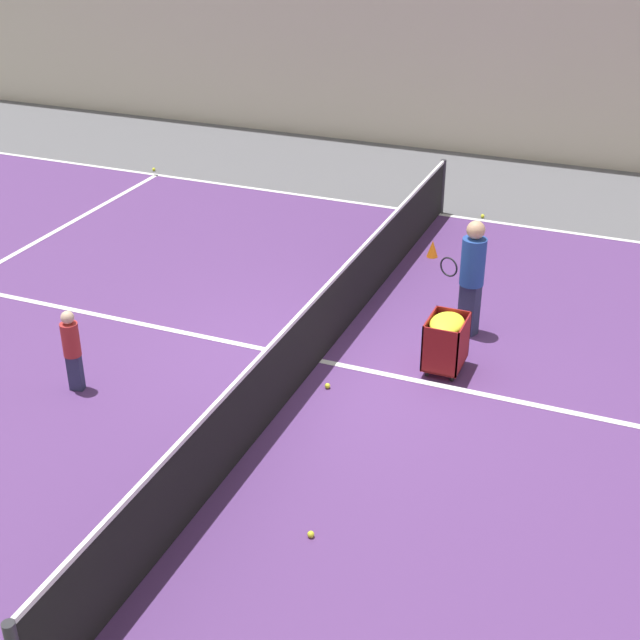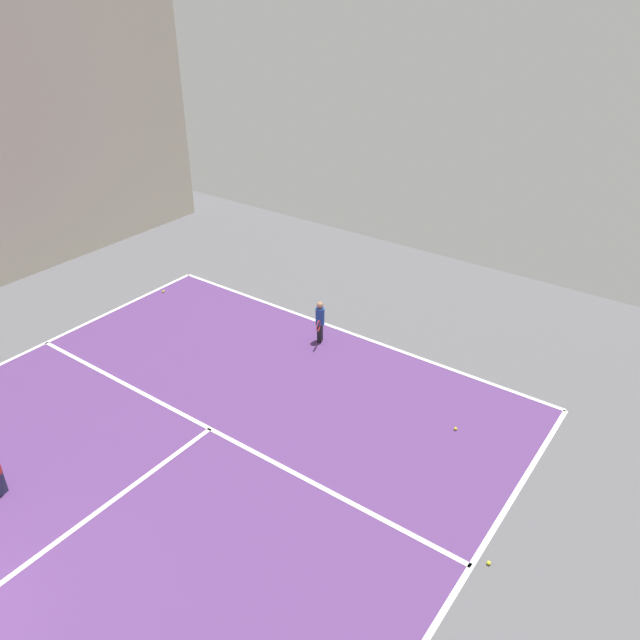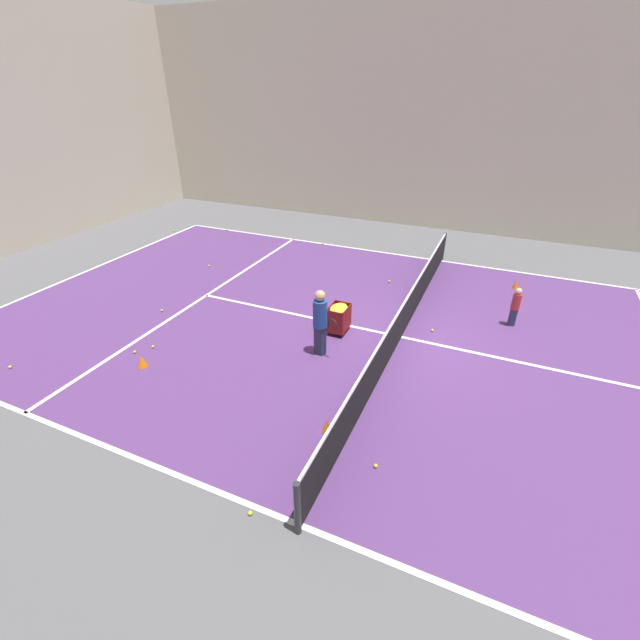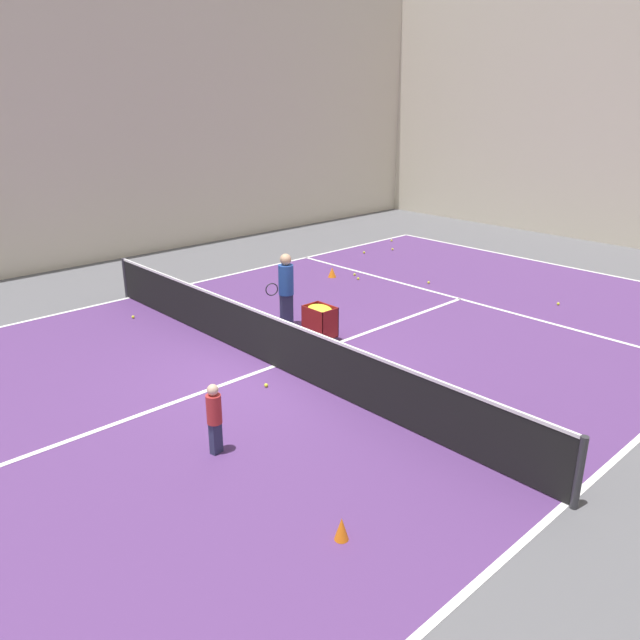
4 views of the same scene
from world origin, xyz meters
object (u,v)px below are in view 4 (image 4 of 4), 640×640
object	(u,v)px
coach_at_net	(286,285)
training_cone_0	(342,529)
tennis_net	(274,341)
training_cone_1	(184,307)
child_midcourt	(214,414)
ball_cart	(320,316)

from	to	relation	value
coach_at_net	training_cone_0	xyz separation A→B (m)	(5.78, -4.08, -0.79)
tennis_net	training_cone_0	xyz separation A→B (m)	(4.29, -2.51, -0.37)
tennis_net	training_cone_1	bearing A→B (deg)	173.82
coach_at_net	training_cone_1	bearing A→B (deg)	-43.11
training_cone_0	training_cone_1	xyz separation A→B (m)	(-8.12, 2.92, -0.00)
coach_at_net	training_cone_0	bearing A→B (deg)	75.34
child_midcourt	training_cone_1	size ratio (longest dim) A/B	3.80
tennis_net	training_cone_1	xyz separation A→B (m)	(-3.83, 0.41, -0.38)
coach_at_net	child_midcourt	size ratio (longest dim) A/B	1.52
training_cone_0	training_cone_1	bearing A→B (deg)	160.20
tennis_net	ball_cart	world-z (taller)	tennis_net
child_midcourt	training_cone_1	xyz separation A→B (m)	(-5.60, 2.92, -0.47)
child_midcourt	ball_cart	xyz separation A→B (m)	(-2.16, 4.05, -0.09)
coach_at_net	training_cone_0	world-z (taller)	coach_at_net
tennis_net	coach_at_net	xyz separation A→B (m)	(-1.50, 1.57, 0.42)
ball_cart	child_midcourt	bearing A→B (deg)	-61.98
tennis_net	training_cone_1	size ratio (longest dim) A/B	41.72
training_cone_0	training_cone_1	distance (m)	8.63
child_midcourt	tennis_net	bearing A→B (deg)	24.67
ball_cart	training_cone_1	size ratio (longest dim) A/B	2.66
training_cone_1	tennis_net	bearing A→B (deg)	-6.18
child_midcourt	training_cone_0	distance (m)	2.57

